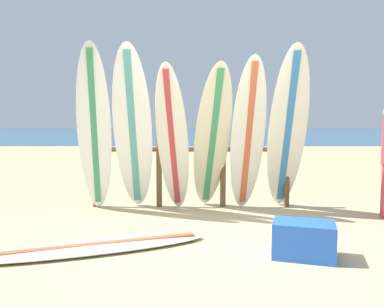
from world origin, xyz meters
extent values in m
plane|color=tan|center=(0.00, 0.00, 0.00)|extent=(120.00, 120.00, 0.00)
cube|color=#1E5984|center=(0.00, 58.00, 0.00)|extent=(120.00, 80.00, 0.01)
cylinder|color=brown|center=(-1.83, 2.01, 0.54)|extent=(0.09, 0.09, 1.08)
cylinder|color=brown|center=(-0.80, 2.01, 0.54)|extent=(0.09, 0.09, 1.08)
cylinder|color=brown|center=(0.22, 2.01, 0.54)|extent=(0.09, 0.09, 1.08)
cylinder|color=brown|center=(1.25, 2.01, 0.54)|extent=(0.09, 0.09, 1.08)
cylinder|color=brown|center=(-0.29, 2.01, 0.93)|extent=(3.19, 0.08, 0.08)
ellipsoid|color=white|center=(-1.72, 1.60, 1.24)|extent=(0.60, 0.87, 2.49)
cube|color=#388C59|center=(-1.72, 1.60, 1.24)|extent=(0.19, 0.77, 2.29)
ellipsoid|color=white|center=(-1.16, 1.65, 1.23)|extent=(0.58, 1.02, 2.46)
cube|color=teal|center=(-1.16, 1.65, 1.23)|extent=(0.11, 0.95, 2.27)
ellipsoid|color=silver|center=(-0.57, 1.60, 1.10)|extent=(0.63, 0.91, 2.20)
cube|color=#B73338|center=(-0.57, 1.60, 1.10)|extent=(0.24, 0.79, 2.03)
ellipsoid|color=beige|center=(0.03, 1.73, 1.11)|extent=(0.74, 1.17, 2.21)
cube|color=#388C59|center=(0.03, 1.73, 1.11)|extent=(0.28, 1.01, 2.04)
ellipsoid|color=white|center=(0.57, 1.69, 1.16)|extent=(0.62, 0.78, 2.33)
cube|color=#CC5933|center=(0.57, 1.69, 1.16)|extent=(0.19, 0.68, 2.14)
ellipsoid|color=white|center=(1.17, 1.70, 1.23)|extent=(0.59, 1.08, 2.45)
cube|color=#3372B2|center=(1.17, 1.70, 1.23)|extent=(0.12, 1.00, 2.26)
ellipsoid|color=silver|center=(-1.40, -0.11, 0.04)|extent=(2.64, 1.34, 0.07)
cube|color=#CC5933|center=(-1.40, -0.11, 0.04)|extent=(2.30, 0.88, 0.08)
cube|color=#333842|center=(4.53, 27.18, 0.18)|extent=(1.32, 2.53, 0.35)
cube|color=silver|center=(4.53, 27.18, 0.54)|extent=(0.73, 0.97, 0.36)
cube|color=blue|center=(0.85, -0.29, 0.18)|extent=(0.69, 0.55, 0.36)
camera|label=1|loc=(-0.27, -3.97, 1.35)|focal=35.08mm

